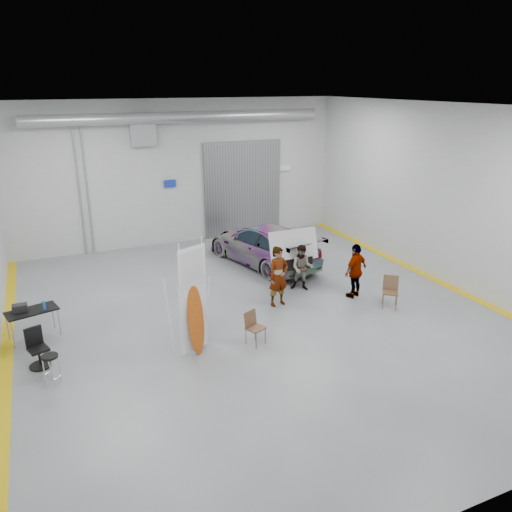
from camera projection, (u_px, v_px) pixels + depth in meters
name	position (u px, v px, depth m)	size (l,w,h in m)	color
ground	(258.00, 314.00, 15.00)	(16.00, 16.00, 0.00)	slate
room_shell	(236.00, 167.00, 15.66)	(14.02, 16.18, 6.01)	#B2B4B6
sedan_car	(263.00, 244.00, 19.00)	(2.11, 5.18, 1.50)	silver
person_a	(278.00, 276.00, 15.34)	(0.69, 0.46, 1.91)	brown
person_b	(302.00, 268.00, 16.54)	(0.76, 0.59, 1.56)	#4A6588
person_c	(356.00, 271.00, 15.95)	(1.04, 0.43, 1.80)	brown
surfboard_display	(191.00, 311.00, 12.38)	(0.80, 0.48, 3.06)	white
folding_chair_near	(255.00, 334.00, 13.24)	(0.56, 0.59, 0.90)	brown
folding_chair_far	(389.00, 298.00, 15.39)	(0.64, 0.70, 0.97)	brown
shop_stool	(52.00, 370.00, 11.40)	(0.39, 0.39, 0.76)	black
work_table	(29.00, 311.00, 13.35)	(1.42, 0.95, 1.06)	#95999E
office_chair	(38.00, 350.00, 12.15)	(0.55, 0.57, 0.99)	black
trunk_lid	(292.00, 242.00, 16.73)	(1.75, 1.06, 0.04)	silver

